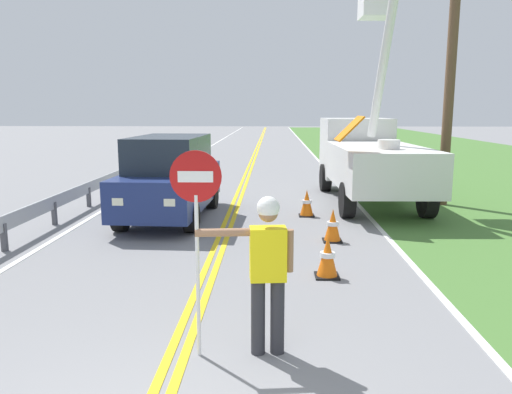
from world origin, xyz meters
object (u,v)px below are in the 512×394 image
Objects in this scene: utility_bucket_truck at (368,154)px; traffic_cone_tail at (307,203)px; stop_sign_paddle at (196,208)px; traffic_cone_mid at (333,226)px; flagger_worker at (267,265)px; utility_pole_near at (451,66)px; traffic_cone_lead at (327,257)px; oncoming_suv_nearest at (170,177)px.

utility_bucket_truck is 9.80× the size of traffic_cone_tail.
stop_sign_paddle is 5.61m from traffic_cone_mid.
flagger_worker is 10.31m from utility_bucket_truck.
stop_sign_paddle is 10.62m from utility_bucket_truck.
traffic_cone_lead is at bearing -121.87° from utility_pole_near.
stop_sign_paddle reaches higher than flagger_worker.
traffic_cone_lead is at bearing -89.81° from traffic_cone_tail.
stop_sign_paddle is 3.33× the size of traffic_cone_mid.
oncoming_suv_nearest is 3.59m from traffic_cone_tail.
traffic_cone_tail is at bearing 6.44° from oncoming_suv_nearest.
utility_pole_near reaches higher than oncoming_suv_nearest.
utility_bucket_truck is at bearing 162.80° from utility_pole_near.
traffic_cone_tail is (-0.02, 4.81, 0.00)m from traffic_cone_lead.
flagger_worker reaches higher than traffic_cone_tail.
oncoming_suv_nearest is (-5.48, -2.79, -0.37)m from utility_bucket_truck.
stop_sign_paddle is 3.52m from traffic_cone_lead.
stop_sign_paddle reaches higher than traffic_cone_tail.
flagger_worker is at bearing -106.65° from utility_bucket_truck.
oncoming_suv_nearest reaches higher than flagger_worker.
oncoming_suv_nearest reaches higher than traffic_cone_lead.
flagger_worker is at bearing -105.11° from traffic_cone_mid.
oncoming_suv_nearest is at bearing -152.99° from utility_bucket_truck.
traffic_cone_tail is at bearing 90.19° from traffic_cone_lead.
traffic_cone_lead is 1.00× the size of traffic_cone_mid.
stop_sign_paddle is 0.34× the size of utility_bucket_truck.
oncoming_suv_nearest is 6.68× the size of traffic_cone_tail.
traffic_cone_mid is at bearing -28.87° from oncoming_suv_nearest.
flagger_worker is 7.51m from oncoming_suv_nearest.
utility_pole_near is at bearing 15.78° from oncoming_suv_nearest.
flagger_worker is 2.61× the size of traffic_cone_lead.
utility_bucket_truck is 3.31m from traffic_cone_tail.
oncoming_suv_nearest is (-1.76, 7.15, -0.65)m from stop_sign_paddle.
utility_bucket_truck is 9.80× the size of traffic_cone_mid.
oncoming_suv_nearest reaches higher than traffic_cone_mid.
flagger_worker is 1.02m from stop_sign_paddle.
traffic_cone_lead is (-4.08, -6.56, -3.61)m from utility_pole_near.
traffic_cone_lead is (0.98, 2.66, -0.71)m from flagger_worker.
traffic_cone_tail is (0.96, 7.47, -0.71)m from flagger_worker.
utility_bucket_truck is at bearing 69.50° from stop_sign_paddle.
traffic_cone_tail is (-4.09, -1.75, -3.61)m from utility_pole_near.
utility_pole_near is (2.10, -0.65, 2.51)m from utility_bucket_truck.
traffic_cone_mid is 2.55m from traffic_cone_tail.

